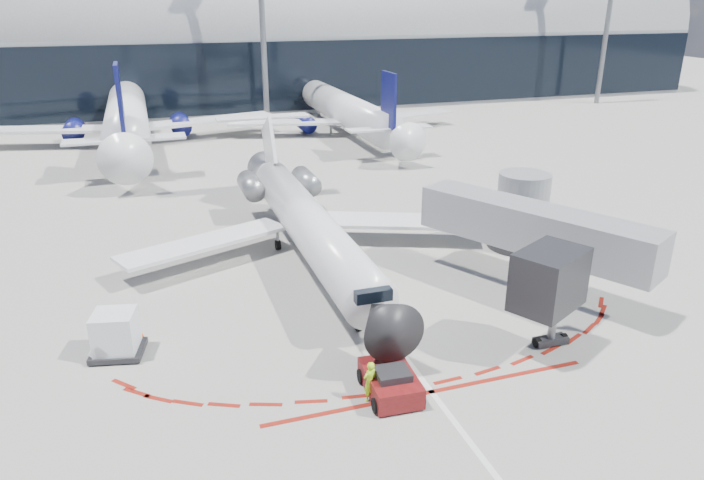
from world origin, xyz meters
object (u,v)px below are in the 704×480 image
object	(u,v)px
uld_container	(116,334)
pushback_tug	(390,382)
regional_jet	(305,219)
ramp_worker	(370,381)

from	to	relation	value
uld_container	pushback_tug	bearing A→B (deg)	-19.68
regional_jet	pushback_tug	xyz separation A→B (m)	(-0.42, -15.29, -1.77)
regional_jet	uld_container	distance (m)	13.99
regional_jet	uld_container	size ratio (longest dim) A/B	10.79
regional_jet	pushback_tug	distance (m)	15.40
ramp_worker	uld_container	size ratio (longest dim) A/B	0.67
ramp_worker	uld_container	bearing A→B (deg)	-55.45
pushback_tug	ramp_worker	world-z (taller)	ramp_worker
regional_jet	ramp_worker	size ratio (longest dim) A/B	16.13
ramp_worker	uld_container	distance (m)	11.60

